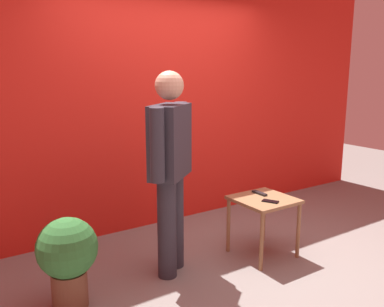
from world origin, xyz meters
TOP-DOWN VIEW (x-y plane):
  - ground_plane at (0.00, 0.00)m, footprint 12.00×12.00m
  - back_wall_red at (0.00, 1.47)m, footprint 6.37×0.12m
  - standing_person at (-0.57, 0.35)m, footprint 0.59×0.51m
  - side_table at (0.31, 0.15)m, footprint 0.52×0.52m
  - cell_phone at (0.28, 0.04)m, footprint 0.13×0.16m
  - tv_remote at (0.36, 0.26)m, footprint 0.04×0.17m
  - potted_plant at (-1.48, 0.29)m, footprint 0.44×0.44m

SIDE VIEW (x-z plane):
  - ground_plane at x=0.00m, z-range 0.00..0.00m
  - potted_plant at x=-1.48m, z-range 0.06..0.75m
  - side_table at x=0.31m, z-range 0.19..0.75m
  - cell_phone at x=0.28m, z-range 0.56..0.57m
  - tv_remote at x=0.36m, z-range 0.56..0.58m
  - standing_person at x=-0.57m, z-range 0.10..1.82m
  - back_wall_red at x=0.00m, z-range 0.00..2.96m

